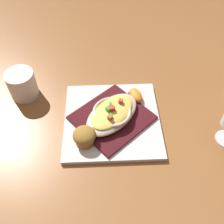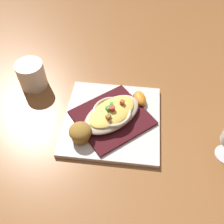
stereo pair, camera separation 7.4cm
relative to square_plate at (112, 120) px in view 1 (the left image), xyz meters
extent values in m
plane|color=#955D31|center=(0.00, 0.00, -0.01)|extent=(2.60, 2.60, 0.00)
cube|color=white|center=(0.00, 0.00, 0.00)|extent=(0.33, 0.33, 0.01)
cube|color=#451319|center=(0.00, 0.00, 0.01)|extent=(0.26, 0.26, 0.01)
ellipsoid|color=beige|center=(0.00, 0.00, 0.03)|extent=(0.21, 0.20, 0.03)
torus|color=beige|center=(0.00, 0.00, 0.04)|extent=(0.16, 0.16, 0.01)
ellipsoid|color=#EECE56|center=(0.00, 0.00, 0.04)|extent=(0.18, 0.16, 0.02)
cube|color=red|center=(0.00, 0.00, 0.05)|extent=(0.02, 0.02, 0.01)
cube|color=green|center=(0.00, -0.02, 0.05)|extent=(0.01, 0.01, 0.01)
cube|color=#C94638|center=(-0.03, -0.02, 0.05)|extent=(0.02, 0.02, 0.01)
cube|color=#509533|center=(0.01, 0.00, 0.05)|extent=(0.02, 0.02, 0.01)
cube|color=#B15A2E|center=(0.01, 0.03, 0.05)|extent=(0.02, 0.02, 0.01)
cube|color=green|center=(0.00, -0.01, 0.05)|extent=(0.01, 0.01, 0.01)
cube|color=#569941|center=(0.01, 0.02, 0.05)|extent=(0.01, 0.01, 0.01)
cube|color=#53A642|center=(0.00, 0.00, 0.05)|extent=(0.01, 0.01, 0.01)
cube|color=#CA3933|center=(0.00, 0.00, 0.05)|extent=(0.02, 0.02, 0.01)
cylinder|color=#A26F33|center=(0.09, 0.06, 0.02)|extent=(0.05, 0.05, 0.02)
ellipsoid|color=olive|center=(0.09, 0.06, 0.04)|extent=(0.06, 0.06, 0.04)
ellipsoid|color=#4C0F23|center=(0.09, 0.06, 0.05)|extent=(0.02, 0.02, 0.01)
ellipsoid|color=#462A5C|center=(-0.09, -0.07, 0.01)|extent=(0.05, 0.06, 0.01)
ellipsoid|color=orange|center=(-0.09, -0.06, 0.02)|extent=(0.04, 0.06, 0.03)
cylinder|color=white|center=(0.25, -0.18, 0.04)|extent=(0.09, 0.09, 0.09)
torus|color=white|center=(0.28, -0.22, 0.04)|extent=(0.04, 0.05, 0.05)
cylinder|color=#4C2D14|center=(0.25, -0.18, 0.01)|extent=(0.08, 0.08, 0.04)
camera|label=1|loc=(0.11, 0.45, 0.61)|focal=41.25mm
camera|label=2|loc=(0.04, 0.46, 0.61)|focal=41.25mm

